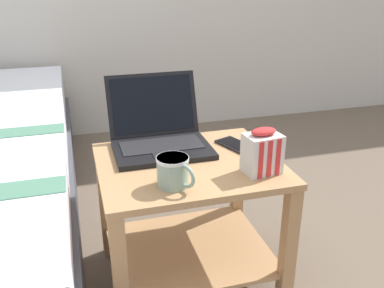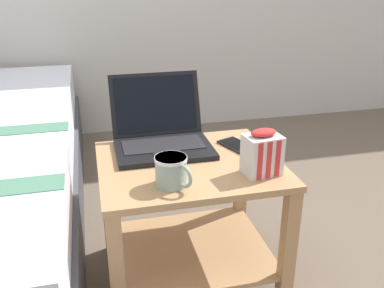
% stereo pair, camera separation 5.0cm
% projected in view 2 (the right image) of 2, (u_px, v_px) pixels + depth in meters
% --- Properties ---
extents(ground_plane, '(8.00, 8.00, 0.00)m').
position_uv_depth(ground_plane, '(190.00, 275.00, 1.60)').
color(ground_plane, brown).
extents(bedside_table, '(0.60, 0.50, 0.47)m').
position_uv_depth(bedside_table, '(189.00, 206.00, 1.48)').
color(bedside_table, tan).
rests_on(bedside_table, ground_plane).
extents(laptop, '(0.33, 0.32, 0.24)m').
position_uv_depth(laptop, '(161.00, 134.00, 1.53)').
color(laptop, black).
rests_on(laptop, bedside_table).
extents(mug_front_left, '(0.10, 0.13, 0.09)m').
position_uv_depth(mug_front_left, '(172.00, 170.00, 1.25)').
color(mug_front_left, '#8CA593').
rests_on(mug_front_left, bedside_table).
extents(snack_bag, '(0.12, 0.10, 0.15)m').
position_uv_depth(snack_bag, '(262.00, 153.00, 1.32)').
color(snack_bag, silver).
rests_on(snack_bag, bedside_table).
extents(cell_phone, '(0.13, 0.17, 0.01)m').
position_uv_depth(cell_phone, '(238.00, 146.00, 1.53)').
color(cell_phone, black).
rests_on(cell_phone, bedside_table).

